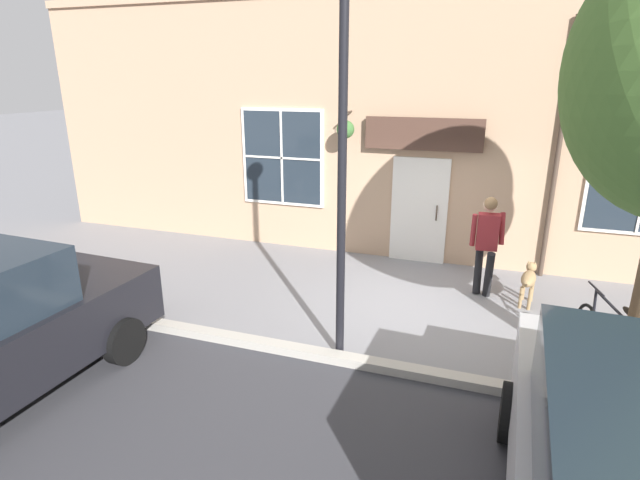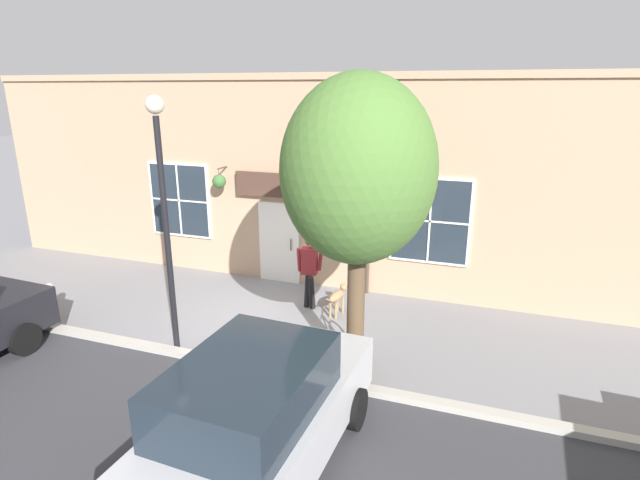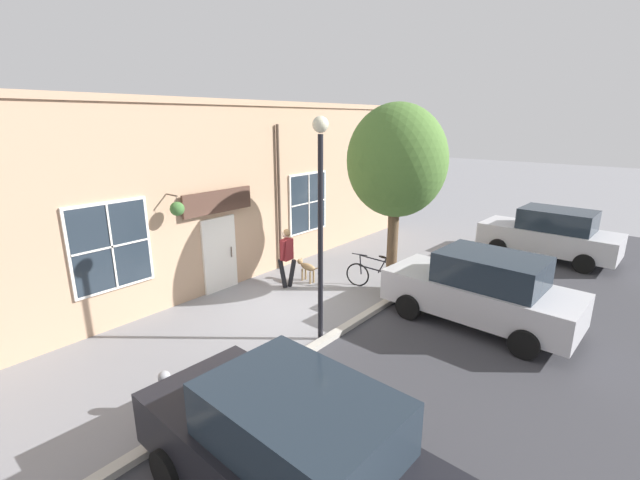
% 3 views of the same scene
% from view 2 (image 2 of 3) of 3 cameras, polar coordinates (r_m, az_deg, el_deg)
% --- Properties ---
extents(ground_plane, '(90.00, 90.00, 0.00)m').
position_cam_2_polar(ground_plane, '(11.24, -7.26, -8.69)').
color(ground_plane, gray).
extents(storefront_facade, '(0.95, 18.00, 5.19)m').
position_cam_2_polar(storefront_facade, '(12.48, -2.93, 6.56)').
color(storefront_facade, tan).
rests_on(storefront_facade, ground_plane).
extents(pedestrian_walking, '(0.54, 0.55, 1.73)m').
position_cam_2_polar(pedestrian_walking, '(11.21, -1.21, -2.86)').
color(pedestrian_walking, black).
rests_on(pedestrian_walking, ground_plane).
extents(dog_on_leash, '(1.00, 0.31, 0.65)m').
position_cam_2_polar(dog_on_leash, '(11.11, 2.05, -6.40)').
color(dog_on_leash, '#997A51').
rests_on(dog_on_leash, ground_plane).
extents(street_tree_by_curb, '(2.70, 2.43, 5.11)m').
position_cam_2_polar(street_tree_by_curb, '(7.93, 4.89, 7.35)').
color(street_tree_by_curb, brown).
rests_on(street_tree_by_curb, ground_plane).
extents(leaning_bicycle, '(1.65, 0.62, 1.00)m').
position_cam_2_polar(leaning_bicycle, '(9.32, 3.85, -11.68)').
color(leaning_bicycle, black).
rests_on(leaning_bicycle, ground_plane).
extents(parked_car_mid_block, '(4.37, 2.08, 1.75)m').
position_cam_2_polar(parked_car_mid_block, '(6.69, -7.29, -19.47)').
color(parked_car_mid_block, '#B7B7BC').
rests_on(parked_car_mid_block, ground_plane).
extents(street_lamp, '(0.32, 0.32, 4.74)m').
position_cam_2_polar(street_lamp, '(9.21, -17.53, 5.31)').
color(street_lamp, black).
rests_on(street_lamp, ground_plane).
extents(fire_hydrant, '(0.34, 0.20, 0.77)m').
position_cam_2_polar(fire_hydrant, '(12.56, -28.36, -5.91)').
color(fire_hydrant, '#99999E').
rests_on(fire_hydrant, ground_plane).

